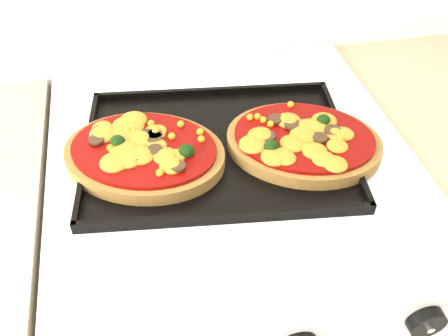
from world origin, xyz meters
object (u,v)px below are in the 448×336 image
object	(u,v)px
stove	(229,300)
pizza_right	(304,140)
baking_tray	(218,147)
pizza_left	(144,152)

from	to	relation	value
stove	pizza_right	bearing A→B (deg)	-16.63
baking_tray	pizza_right	size ratio (longest dim) A/B	1.72
baking_tray	pizza_left	world-z (taller)	pizza_left
stove	pizza_left	size ratio (longest dim) A/B	3.57
stove	pizza_left	distance (m)	0.50
stove	pizza_left	world-z (taller)	pizza_left
stove	baking_tray	xyz separation A→B (m)	(-0.02, -0.00, 0.47)
baking_tray	pizza_left	size ratio (longest dim) A/B	1.68
baking_tray	pizza_right	xyz separation A→B (m)	(0.14, -0.03, 0.02)
pizza_left	stove	bearing A→B (deg)	4.03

